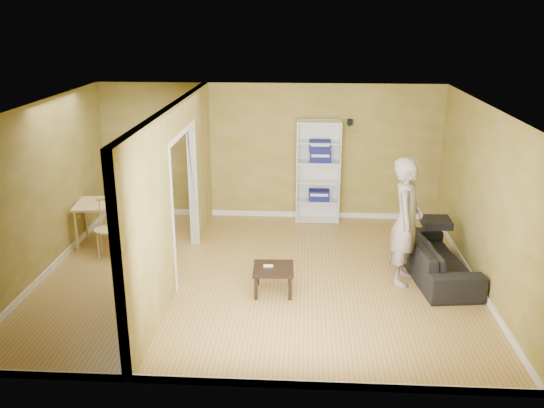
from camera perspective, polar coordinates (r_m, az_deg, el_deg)
The scene contains 15 objects.
room_shell at distance 8.40m, azimuth -1.44°, elevation 0.89°, with size 6.50×6.50×6.50m.
partition at distance 8.58m, azimuth -9.46°, elevation 1.02°, with size 0.22×5.50×2.60m, color tan, non-canonical shape.
wall_speaker at distance 10.87m, azimuth 7.72°, elevation 8.04°, with size 0.10×0.10×0.10m, color black.
sofa at distance 9.10m, azimuth 15.97°, elevation -4.58°, with size 0.86×2.01×0.77m, color #232227.
person at distance 8.51m, azimuth 13.24°, elevation -0.64°, with size 0.64×0.81×2.24m, color slate.
bookshelf at distance 10.96m, azimuth 4.59°, elevation 3.27°, with size 0.82×0.36×1.95m.
paper_box_navy_a at distance 11.04m, azimuth 4.68°, elevation 0.88°, with size 0.39×0.25×0.20m, color #122350.
paper_box_navy_b at distance 10.84m, azimuth 4.81°, elevation 4.73°, with size 0.39×0.26×0.20m, color navy.
paper_box_navy_c at distance 10.79m, azimuth 4.77°, elevation 5.79°, with size 0.40×0.26×0.20m, color navy.
coffee_table at distance 8.26m, azimuth 0.13°, elevation -6.67°, with size 0.57×0.57×0.38m.
game_controller at distance 8.26m, azimuth -0.37°, elevation -6.14°, with size 0.13×0.04×0.03m, color white.
dining_table at distance 10.26m, azimuth -15.65°, elevation -0.27°, with size 1.18×0.79×0.74m.
chair_left at distance 10.67m, azimuth -19.61°, elevation -1.02°, with size 0.43×0.43×0.94m, color #D9BE7F, non-canonical shape.
chair_near at distance 9.82m, azimuth -16.01°, elevation -2.31°, with size 0.43×0.43×0.95m, color tan, non-canonical shape.
chair_far at distance 10.89m, azimuth -14.32°, elevation -0.26°, with size 0.41×0.41×0.89m, color #D6BF80, non-canonical shape.
Camera 1 is at (0.69, -7.98, 3.83)m, focal length 38.00 mm.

